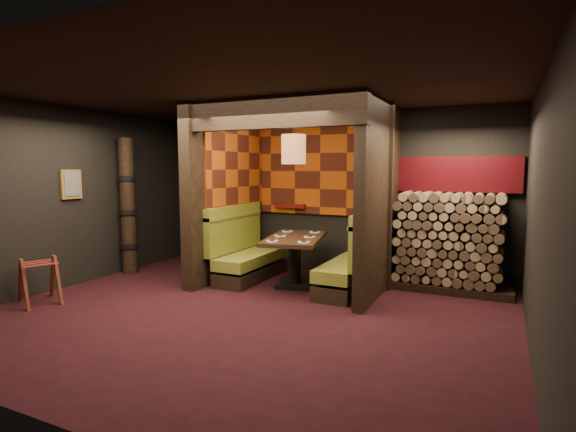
{
  "coord_description": "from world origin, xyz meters",
  "views": [
    {
      "loc": [
        2.92,
        -4.81,
        1.88
      ],
      "look_at": [
        0.0,
        1.3,
        1.15
      ],
      "focal_mm": 28.0,
      "sensor_mm": 36.0,
      "label": 1
    }
  ],
  "objects_px": {
    "firewood_stack": "(453,242)",
    "booth_bench_right": "(353,266)",
    "booth_bench_left": "(246,255)",
    "totem_column": "(128,207)",
    "luggage_rack": "(39,279)",
    "pendant_lamp": "(294,149)",
    "dining_table": "(295,251)"
  },
  "relations": [
    {
      "from": "dining_table",
      "to": "pendant_lamp",
      "type": "height_order",
      "value": "pendant_lamp"
    },
    {
      "from": "booth_bench_left",
      "to": "pendant_lamp",
      "type": "distance_m",
      "value": 2.01
    },
    {
      "from": "booth_bench_left",
      "to": "booth_bench_right",
      "type": "height_order",
      "value": "same"
    },
    {
      "from": "dining_table",
      "to": "pendant_lamp",
      "type": "xyz_separation_m",
      "value": [
        -0.0,
        -0.05,
        1.6
      ]
    },
    {
      "from": "pendant_lamp",
      "to": "firewood_stack",
      "type": "relative_size",
      "value": 0.53
    },
    {
      "from": "dining_table",
      "to": "firewood_stack",
      "type": "distance_m",
      "value": 2.43
    },
    {
      "from": "totem_column",
      "to": "firewood_stack",
      "type": "height_order",
      "value": "totem_column"
    },
    {
      "from": "dining_table",
      "to": "totem_column",
      "type": "height_order",
      "value": "totem_column"
    },
    {
      "from": "booth_bench_left",
      "to": "luggage_rack",
      "type": "bearing_deg",
      "value": -127.34
    },
    {
      "from": "booth_bench_left",
      "to": "totem_column",
      "type": "relative_size",
      "value": 0.67
    },
    {
      "from": "totem_column",
      "to": "dining_table",
      "type": "bearing_deg",
      "value": 8.51
    },
    {
      "from": "booth_bench_left",
      "to": "luggage_rack",
      "type": "distance_m",
      "value": 3.08
    },
    {
      "from": "booth_bench_right",
      "to": "pendant_lamp",
      "type": "relative_size",
      "value": 1.75
    },
    {
      "from": "booth_bench_right",
      "to": "totem_column",
      "type": "height_order",
      "value": "totem_column"
    },
    {
      "from": "booth_bench_left",
      "to": "firewood_stack",
      "type": "bearing_deg",
      "value": 12.17
    },
    {
      "from": "totem_column",
      "to": "firewood_stack",
      "type": "relative_size",
      "value": 1.39
    },
    {
      "from": "booth_bench_left",
      "to": "pendant_lamp",
      "type": "xyz_separation_m",
      "value": [
        0.96,
        -0.14,
        1.76
      ]
    },
    {
      "from": "booth_bench_left",
      "to": "luggage_rack",
      "type": "relative_size",
      "value": 2.1
    },
    {
      "from": "luggage_rack",
      "to": "pendant_lamp",
      "type": "bearing_deg",
      "value": 39.19
    },
    {
      "from": "totem_column",
      "to": "firewood_stack",
      "type": "distance_m",
      "value": 5.5
    },
    {
      "from": "pendant_lamp",
      "to": "luggage_rack",
      "type": "relative_size",
      "value": 1.2
    },
    {
      "from": "totem_column",
      "to": "firewood_stack",
      "type": "bearing_deg",
      "value": 13.19
    },
    {
      "from": "booth_bench_right",
      "to": "luggage_rack",
      "type": "relative_size",
      "value": 2.1
    },
    {
      "from": "booth_bench_right",
      "to": "totem_column",
      "type": "bearing_deg",
      "value": -172.14
    },
    {
      "from": "booth_bench_right",
      "to": "pendant_lamp",
      "type": "bearing_deg",
      "value": -171.24
    },
    {
      "from": "booth_bench_right",
      "to": "firewood_stack",
      "type": "bearing_deg",
      "value": 27.35
    },
    {
      "from": "totem_column",
      "to": "booth_bench_left",
      "type": "bearing_deg",
      "value": 14.75
    },
    {
      "from": "firewood_stack",
      "to": "booth_bench_right",
      "type": "bearing_deg",
      "value": -152.65
    },
    {
      "from": "dining_table",
      "to": "luggage_rack",
      "type": "relative_size",
      "value": 2.17
    },
    {
      "from": "booth_bench_right",
      "to": "totem_column",
      "type": "xyz_separation_m",
      "value": [
        -3.98,
        -0.55,
        0.79
      ]
    },
    {
      "from": "booth_bench_right",
      "to": "luggage_rack",
      "type": "bearing_deg",
      "value": -146.92
    },
    {
      "from": "luggage_rack",
      "to": "totem_column",
      "type": "height_order",
      "value": "totem_column"
    }
  ]
}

